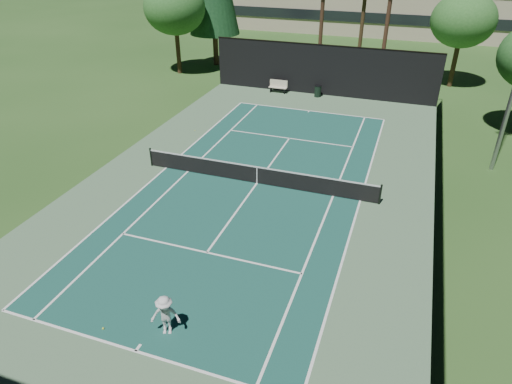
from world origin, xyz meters
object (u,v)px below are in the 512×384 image
tennis_net (257,174)px  tennis_ball_a (103,328)px  tennis_ball_d (195,130)px  trash_bin (318,91)px  tennis_ball_b (263,171)px  player (165,316)px  tennis_ball_c (286,173)px  park_bench (278,86)px

tennis_net → tennis_ball_a: 11.55m
tennis_ball_d → trash_bin: size_ratio=0.06×
tennis_ball_b → player: bearing=-86.6°
tennis_ball_c → tennis_net: bearing=-125.9°
tennis_ball_d → park_bench: 10.29m
tennis_ball_d → park_bench: bearing=73.8°
tennis_net → park_bench: (-3.50, 15.40, -0.01)m
tennis_ball_c → tennis_ball_d: (-7.55, 3.91, -0.01)m
player → tennis_ball_a: 2.34m
tennis_ball_a → tennis_ball_d: bearing=105.8°
tennis_net → park_bench: 15.80m
player → tennis_ball_d: size_ratio=25.71×
tennis_ball_d → trash_bin: (6.21, 9.85, 0.45)m
tennis_net → park_bench: tennis_net is taller
tennis_ball_a → tennis_ball_b: tennis_ball_a is taller
tennis_ball_b → tennis_ball_d: bearing=146.6°
tennis_net → trash_bin: size_ratio=13.65×
player → tennis_ball_d: bearing=95.7°
player → tennis_ball_d: (-6.95, 16.36, -0.75)m
tennis_net → tennis_ball_d: tennis_net is taller
tennis_ball_c → park_bench: 14.56m
player → tennis_ball_a: player is taller
tennis_ball_b → tennis_ball_d: size_ratio=1.11×
player → tennis_ball_a: size_ratio=20.17×
park_bench → trash_bin: park_bench is taller
tennis_ball_c → tennis_ball_a: bearing=-101.8°
tennis_ball_d → player: bearing=-67.0°
tennis_ball_b → tennis_ball_a: bearing=-96.2°
player → tennis_ball_d: player is taller
tennis_ball_c → park_bench: park_bench is taller
player → tennis_ball_d: 17.79m
tennis_ball_c → trash_bin: 13.83m
tennis_ball_d → tennis_ball_a: bearing=-74.2°
tennis_net → player: 10.84m
tennis_ball_c → park_bench: bearing=108.8°
tennis_ball_a → trash_bin: trash_bin is taller
tennis_ball_a → tennis_ball_b: (1.40, 12.87, -0.01)m
player → trash_bin: (-0.74, 26.21, -0.30)m
tennis_ball_c → tennis_ball_d: 8.50m
trash_bin → tennis_net: bearing=-89.4°
tennis_net → park_bench: size_ratio=8.60×
tennis_ball_c → trash_bin: (-1.34, 13.76, 0.44)m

